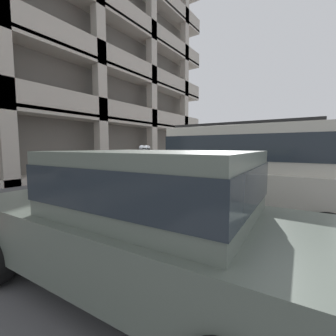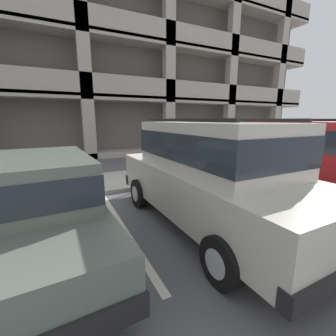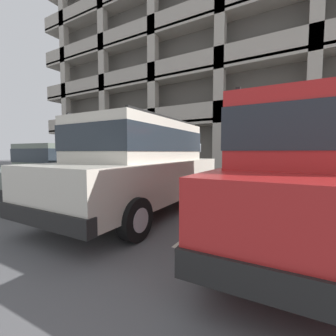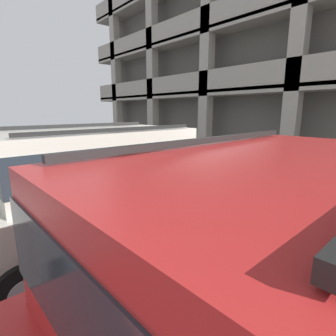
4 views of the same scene
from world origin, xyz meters
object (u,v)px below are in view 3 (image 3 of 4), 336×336
parking_meter_far (72,155)px  dark_hatchback (302,168)px  fire_hydrant (101,171)px  parking_garage (240,71)px  silver_suv (142,163)px  parking_meter_near (195,155)px  red_sedan (69,169)px

parking_meter_far → dark_hatchback: bearing=-17.8°
dark_hatchback → parking_meter_far: (-9.19, 2.96, 0.10)m
fire_hydrant → dark_hatchback: bearing=-22.9°
parking_garage → fire_hydrant: bearing=-107.8°
silver_suv → parking_meter_far: 6.78m
parking_meter_far → fire_hydrant: parking_meter_far is taller
parking_meter_near → silver_suv: bearing=-91.8°
parking_garage → parking_meter_near: bearing=-84.4°
red_sedan → parking_meter_far: parking_meter_far is taller
dark_hatchback → parking_garage: size_ratio=0.15×
red_sedan → fire_hydrant: (-1.62, 2.79, -0.36)m
dark_hatchback → parking_meter_far: size_ratio=3.36×
parking_meter_near → parking_garage: (-1.11, 11.30, 6.30)m
dark_hatchback → parking_meter_far: dark_hatchback is taller
silver_suv → parking_garage: bearing=93.2°
silver_suv → parking_garage: (-1.02, 14.10, 6.45)m
parking_meter_far → red_sedan: bearing=-38.3°
parking_meter_near → parking_garage: bearing=95.6°
silver_suv → parking_meter_far: silver_suv is taller
parking_garage → parking_meter_far: bearing=-114.5°
red_sedan → parking_meter_near: size_ratio=3.04×
parking_meter_near → fire_hydrant: bearing=176.3°
silver_suv → red_sedan: 2.96m
red_sedan → parking_garage: parking_garage is taller
red_sedan → parking_garage: 15.46m
red_sedan → parking_meter_far: (-3.21, 2.54, 0.37)m
parking_meter_near → fire_hydrant: (-4.65, 0.30, -0.78)m
dark_hatchback → parking_garage: bearing=104.5°
dark_hatchback → parking_garage: (-4.06, 14.21, 6.45)m
parking_meter_near → fire_hydrant: size_ratio=2.15×
silver_suv → red_sedan: bearing=173.1°
parking_garage → fire_hydrant: size_ratio=45.71×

